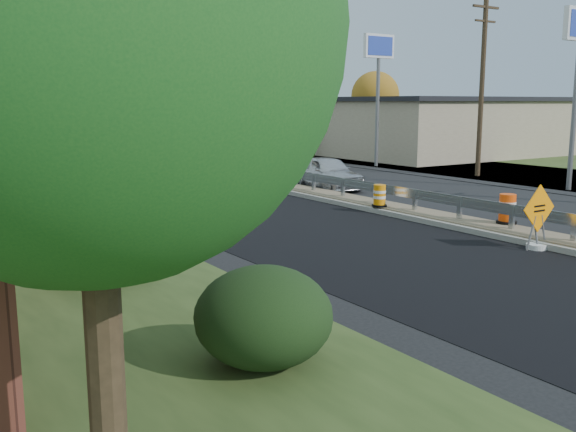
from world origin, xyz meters
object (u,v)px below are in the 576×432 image
car_silver (327,172)px  car_dark_mid (228,147)px  caution_sign (537,233)px  car_dark_far (165,145)px  barrel_median_mid (380,196)px  barrel_median_far (191,162)px  barrel_shoulder_far (239,150)px  barrel_median_near (507,209)px

car_silver → car_dark_mid: 18.82m
caution_sign → car_dark_far: bearing=83.3°
caution_sign → barrel_median_mid: (0.35, 6.72, 0.16)m
barrel_median_mid → car_dark_mid: (7.05, 24.46, 0.08)m
barrel_median_far → barrel_shoulder_far: 12.39m
barrel_median_far → barrel_shoulder_far: barrel_median_far is taller
car_dark_mid → car_dark_far: (-3.21, 4.00, 0.08)m
caution_sign → barrel_shoulder_far: size_ratio=2.28×
barrel_median_near → car_silver: 10.92m
barrel_median_far → barrel_median_mid: bearing=-90.0°
barrel_median_mid → car_dark_far: car_dark_far is taller
barrel_median_near → barrel_median_far: 20.37m
caution_sign → barrel_median_mid: size_ratio=2.24×
barrel_shoulder_far → car_dark_far: bearing=141.7°
barrel_median_far → barrel_shoulder_far: (8.25, 9.24, -0.23)m
caution_sign → barrel_median_far: size_ratio=2.27×
caution_sign → barrel_median_mid: 6.73m
barrel_median_near → barrel_shoulder_far: (7.15, 29.58, -0.29)m
car_dark_mid → barrel_median_near: bearing=-102.1°
barrel_shoulder_far → barrel_median_near: bearing=-103.6°
barrel_shoulder_far → barrel_median_mid: bearing=-108.3°
barrel_shoulder_far → car_dark_far: size_ratio=0.15×
barrel_median_mid → barrel_median_far: size_ratio=1.01×
car_silver → car_dark_far: bearing=93.5°
barrel_median_mid → car_dark_mid: size_ratio=0.19×
car_dark_mid → barrel_shoulder_far: bearing=22.4°
barrel_shoulder_far → car_dark_mid: size_ratio=0.19×
barrel_median_far → car_dark_far: (3.84, 12.73, 0.16)m
barrel_median_mid → car_dark_mid: 25.45m
barrel_median_far → car_silver: car_silver is taller
car_silver → barrel_median_mid: bearing=-103.4°
barrel_shoulder_far → car_dark_far: car_dark_far is taller
barrel_median_near → car_dark_far: 33.18m
barrel_shoulder_far → car_silver: car_silver is taller
barrel_median_mid → barrel_median_far: 15.73m
caution_sign → car_dark_far: (4.19, 35.18, 0.31)m
barrel_median_mid → barrel_shoulder_far: 26.30m
barrel_median_mid → car_silver: bearing=69.3°
car_dark_mid → caution_sign: bearing=-103.8°
caution_sign → barrel_shoulder_far: bearing=74.9°
caution_sign → car_silver: size_ratio=0.40×
barrel_median_far → barrel_median_near: bearing=-86.9°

